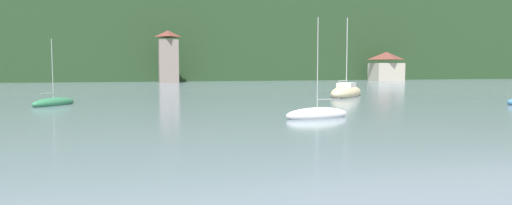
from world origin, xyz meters
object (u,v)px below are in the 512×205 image
at_px(shore_building_central, 386,67).
at_px(sailboat_far_8, 346,92).
at_px(sailboat_far_2, 54,103).
at_px(sailboat_mid_0, 317,114).
at_px(shore_building_westcentral, 168,57).

relative_size(shore_building_central, sailboat_far_8, 0.78).
bearing_deg(sailboat_far_2, sailboat_mid_0, -93.11).
distance_m(shore_building_westcentral, shore_building_central, 45.31).
bearing_deg(sailboat_far_2, sailboat_far_8, -45.89).
bearing_deg(sailboat_far_8, shore_building_westcentral, 60.04).
height_order(shore_building_central, sailboat_far_2, shore_building_central).
distance_m(shore_building_central, sailboat_mid_0, 73.98).
height_order(sailboat_far_2, sailboat_far_8, sailboat_far_8).
bearing_deg(sailboat_mid_0, shore_building_central, -132.77).
relative_size(sailboat_mid_0, sailboat_far_8, 0.73).
bearing_deg(sailboat_far_8, shore_building_central, 7.31).
relative_size(shore_building_westcentral, sailboat_mid_0, 1.61).
xyz_separation_m(shore_building_westcentral, sailboat_far_2, (-11.85, -48.21, -4.49)).
bearing_deg(shore_building_westcentral, sailboat_far_2, -103.82).
relative_size(shore_building_westcentral, shore_building_central, 1.50).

